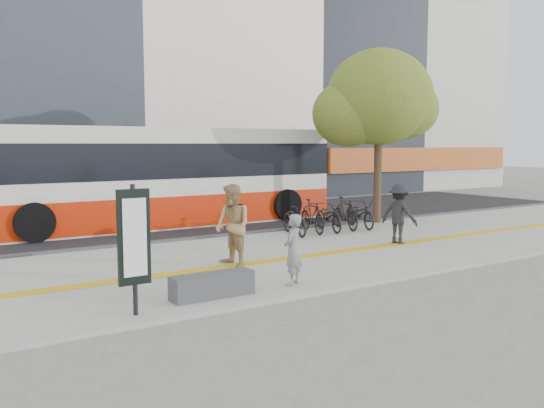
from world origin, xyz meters
TOP-DOWN VIEW (x-y plane):
  - ground at (0.00, 0.00)m, footprint 120.00×120.00m
  - sidewalk at (0.00, 1.50)m, footprint 40.00×7.00m
  - tactile_strip at (0.00, 1.00)m, footprint 40.00×0.45m
  - street at (0.00, 9.00)m, footprint 40.00×8.00m
  - curb at (0.00, 5.00)m, footprint 40.00×0.25m
  - bench at (-2.60, -1.20)m, footprint 1.60×0.45m
  - signboard at (-4.20, -1.51)m, footprint 0.55×0.10m
  - street_tree at (7.18, 4.82)m, footprint 4.40×3.80m
  - bus at (0.39, 8.50)m, footprint 12.87×3.05m
  - bicycle_row at (4.39, 4.00)m, footprint 3.82×1.95m
  - seated_woman at (-0.80, -1.26)m, footprint 0.63×0.59m
  - pedestrian_tan at (-0.92, 1.00)m, footprint 0.81×1.00m
  - pedestrian_dark at (4.58, 1.06)m, footprint 0.92×1.24m

SIDE VIEW (x-z plane):
  - ground at x=0.00m, z-range 0.00..0.00m
  - street at x=0.00m, z-range 0.00..0.06m
  - sidewalk at x=0.00m, z-range 0.00..0.08m
  - curb at x=0.00m, z-range 0.00..0.14m
  - tactile_strip at x=0.00m, z-range 0.08..0.09m
  - bench at x=-2.60m, z-range 0.08..0.53m
  - bicycle_row at x=4.39m, z-range 0.05..1.13m
  - seated_woman at x=-0.80m, z-range 0.08..1.53m
  - pedestrian_dark at x=4.58m, z-range 0.08..1.79m
  - pedestrian_tan at x=-0.92m, z-range 0.08..2.01m
  - signboard at x=-4.20m, z-range 0.27..2.47m
  - bus at x=0.39m, z-range -0.04..3.38m
  - street_tree at x=7.18m, z-range 1.36..7.67m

